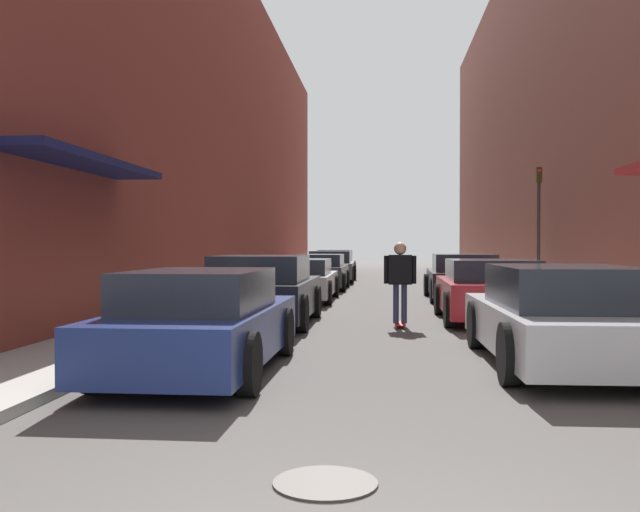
% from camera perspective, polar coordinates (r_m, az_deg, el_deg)
% --- Properties ---
extents(ground, '(99.48, 99.48, 0.00)m').
position_cam_1_polar(ground, '(21.25, 4.99, -3.35)').
color(ground, '#4C4947').
extents(curb_strip_left, '(1.80, 45.22, 0.12)m').
position_cam_1_polar(curb_strip_left, '(26.10, -4.30, -2.42)').
color(curb_strip_left, '#A3A099').
rests_on(curb_strip_left, ground).
extents(curb_strip_right, '(1.80, 45.22, 0.12)m').
position_cam_1_polar(curb_strip_right, '(26.09, 14.33, -2.45)').
color(curb_strip_right, '#A3A099').
rests_on(curb_strip_right, ground).
extents(building_row_left, '(4.90, 45.22, 11.87)m').
position_cam_1_polar(building_row_left, '(27.03, -10.49, 10.17)').
color(building_row_left, brown).
rests_on(building_row_left, ground).
extents(building_row_right, '(4.90, 45.22, 13.38)m').
position_cam_1_polar(building_row_right, '(27.15, 20.57, 11.71)').
color(building_row_right, brown).
rests_on(building_row_right, ground).
extents(parked_car_left_0, '(1.85, 4.43, 1.28)m').
position_cam_1_polar(parked_car_left_0, '(8.96, -9.39, -5.28)').
color(parked_car_left_0, navy).
rests_on(parked_car_left_0, ground).
extents(parked_car_left_1, '(2.08, 4.23, 1.37)m').
position_cam_1_polar(parked_car_left_1, '(14.22, -4.64, -2.79)').
color(parked_car_left_1, black).
rests_on(parked_car_left_1, ground).
extents(parked_car_left_2, '(1.94, 4.73, 1.18)m').
position_cam_1_polar(parked_car_left_2, '(20.07, -1.54, -1.93)').
color(parked_car_left_2, '#B7B7BC').
rests_on(parked_car_left_2, ground).
extents(parked_car_left_3, '(1.93, 4.17, 1.24)m').
position_cam_1_polar(parked_car_left_3, '(25.13, 0.01, -1.29)').
color(parked_car_left_3, '#232326').
rests_on(parked_car_left_3, ground).
extents(parked_car_left_4, '(2.02, 4.71, 1.31)m').
position_cam_1_polar(parked_car_left_4, '(30.16, 0.87, -0.86)').
color(parked_car_left_4, '#515459').
rests_on(parked_car_left_4, ground).
extents(parked_car_left_5, '(1.92, 4.11, 1.31)m').
position_cam_1_polar(parked_car_left_5, '(35.26, 1.24, -0.61)').
color(parked_car_left_5, maroon).
rests_on(parked_car_left_5, ground).
extents(parked_car_right_0, '(2.00, 4.75, 1.31)m').
position_cam_1_polar(parked_car_right_0, '(9.83, 18.72, -4.66)').
color(parked_car_right_0, '#B7B7BC').
rests_on(parked_car_right_0, ground).
extents(parked_car_right_1, '(2.08, 4.09, 1.28)m').
position_cam_1_polar(parked_car_right_1, '(15.09, 13.47, -2.72)').
color(parked_car_right_1, maroon).
rests_on(parked_car_right_1, ground).
extents(parked_car_right_2, '(2.04, 4.66, 1.31)m').
position_cam_1_polar(parked_car_right_2, '(20.84, 11.37, -1.69)').
color(parked_car_right_2, black).
rests_on(parked_car_right_2, ground).
extents(skateboarder, '(0.62, 0.78, 1.63)m').
position_cam_1_polar(skateboarder, '(13.74, 6.43, -1.53)').
color(skateboarder, '#B2231E').
rests_on(skateboarder, ground).
extents(manhole_cover, '(0.70, 0.70, 0.02)m').
position_cam_1_polar(manhole_cover, '(4.94, 0.43, -17.70)').
color(manhole_cover, '#332D28').
rests_on(manhole_cover, ground).
extents(traffic_light, '(0.16, 0.22, 3.79)m').
position_cam_1_polar(traffic_light, '(22.45, 17.09, 3.07)').
color(traffic_light, '#2D2D2D').
rests_on(traffic_light, curb_strip_right).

